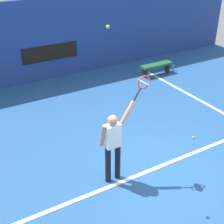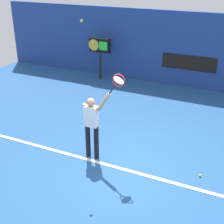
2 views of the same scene
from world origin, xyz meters
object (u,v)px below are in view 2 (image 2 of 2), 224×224
(tennis_racket, at_px, (118,81))
(spare_ball, at_px, (200,175))
(tennis_player, at_px, (92,123))
(scoreboard_clock, at_px, (100,47))
(tennis_ball, at_px, (81,21))

(tennis_racket, xyz_separation_m, spare_ball, (2.06, 0.33, -2.21))
(tennis_player, height_order, scoreboard_clock, tennis_player)
(tennis_ball, height_order, scoreboard_clock, tennis_ball)
(tennis_ball, bearing_deg, spare_ball, 7.66)
(tennis_ball, height_order, spare_ball, tennis_ball)
(tennis_player, relative_size, tennis_racket, 3.20)
(tennis_racket, height_order, spare_ball, tennis_racket)
(scoreboard_clock, distance_m, spare_ball, 7.88)
(scoreboard_clock, xyz_separation_m, spare_ball, (5.54, -5.42, -1.40))
(tennis_player, xyz_separation_m, tennis_ball, (-0.15, -0.07, 2.54))
(spare_ball, bearing_deg, tennis_ball, -172.34)
(tennis_player, distance_m, tennis_ball, 2.55)
(tennis_player, xyz_separation_m, spare_ball, (2.79, 0.33, -0.97))
(tennis_racket, height_order, tennis_ball, tennis_ball)
(tennis_ball, xyz_separation_m, scoreboard_clock, (-2.60, 5.82, -2.11))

